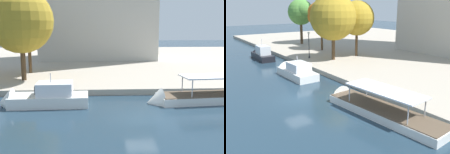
# 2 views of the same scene
# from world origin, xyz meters

# --- Properties ---
(ground_plane) EXTENTS (220.00, 220.00, 0.00)m
(ground_plane) POSITION_xyz_m (0.00, 0.00, 0.00)
(ground_plane) COLOR #1E3342
(motor_yacht_0) EXTENTS (8.20, 2.57, 4.61)m
(motor_yacht_0) POSITION_xyz_m (-23.15, 3.86, 0.72)
(motor_yacht_0) COLOR black
(motor_yacht_0) RESTS_ON ground_plane
(motor_yacht_1) EXTENTS (8.14, 3.08, 4.07)m
(motor_yacht_1) POSITION_xyz_m (-8.65, 3.74, 0.61)
(motor_yacht_1) COLOR silver
(motor_yacht_1) RESTS_ON ground_plane
(tour_boat_2) EXTENTS (13.28, 4.07, 3.74)m
(tour_boat_2) POSITION_xyz_m (7.09, 4.35, 0.24)
(tour_boat_2) COLOR silver
(tour_boat_2) RESTS_ON ground_plane
(lamp_post) EXTENTS (0.40, 0.40, 4.60)m
(lamp_post) POSITION_xyz_m (-15.98, 9.98, 3.50)
(lamp_post) COLOR black
(lamp_post) RESTS_ON dock_promenade
(tree_0) EXTENTS (7.68, 7.68, 10.95)m
(tree_0) POSITION_xyz_m (-12.47, 12.76, 7.85)
(tree_0) COLOR #4C3823
(tree_0) RESTS_ON dock_promenade
(tree_2) EXTENTS (6.12, 6.12, 9.83)m
(tree_2) POSITION_xyz_m (-12.86, 18.06, 7.38)
(tree_2) COLOR #4C3823
(tree_2) RESTS_ON dock_promenade
(tree_3) EXTENTS (6.37, 6.00, 10.46)m
(tree_3) POSITION_xyz_m (-32.22, 16.82, 8.20)
(tree_3) COLOR #4C3823
(tree_3) RESTS_ON dock_promenade
(tree_4) EXTENTS (5.53, 5.06, 10.00)m
(tree_4) POSITION_xyz_m (-22.46, 16.00, 8.04)
(tree_4) COLOR #4C3823
(tree_4) RESTS_ON dock_promenade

